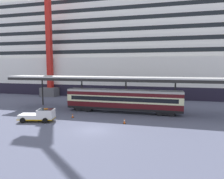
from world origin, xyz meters
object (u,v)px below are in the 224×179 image
traffic_cone_mid (73,116)px  dockside_crane (50,32)px  cruise_ship (139,53)px  service_truck (40,115)px  traffic_cone_near (124,121)px  train_carriage (123,100)px

traffic_cone_mid → dockside_crane: dockside_crane is taller
cruise_ship → service_truck: 43.79m
traffic_cone_mid → service_truck: bearing=-139.0°
traffic_cone_mid → dockside_crane: (-16.31, 21.28, 17.37)m
traffic_cone_near → dockside_crane: dockside_crane is taller
cruise_ship → dockside_crane: (-22.49, -16.46, 5.12)m
train_carriage → traffic_cone_near: train_carriage is taller
service_truck → train_carriage: bearing=39.5°
cruise_ship → traffic_cone_mid: size_ratio=210.85×
train_carriage → traffic_cone_near: 7.53m
cruise_ship → train_carriage: (1.01, -32.00, -10.29)m
traffic_cone_mid → cruise_ship: bearing=80.7°
service_truck → traffic_cone_near: service_truck is taller
traffic_cone_mid → dockside_crane: 31.95m
cruise_ship → dockside_crane: size_ratio=2.56×
train_carriage → traffic_cone_mid: bearing=-141.4°
train_carriage → traffic_cone_near: (1.59, -7.10, -1.92)m
train_carriage → dockside_crane: (-23.50, 15.54, 15.40)m
train_carriage → dockside_crane: dockside_crane is taller
traffic_cone_near → traffic_cone_mid: traffic_cone_near is taller
service_truck → traffic_cone_mid: (3.78, 3.29, -0.66)m
traffic_cone_mid → dockside_crane: bearing=127.5°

